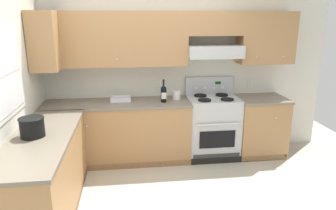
{
  "coord_description": "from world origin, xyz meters",
  "views": [
    {
      "loc": [
        -0.31,
        -3.17,
        2.1
      ],
      "look_at": [
        0.18,
        0.7,
        1.0
      ],
      "focal_mm": 33.5,
      "sensor_mm": 36.0,
      "label": 1
    }
  ],
  "objects_px": {
    "stove": "(212,126)",
    "wine_bottle": "(164,93)",
    "bucket": "(32,127)",
    "bowl": "(121,99)",
    "paper_towel_roll": "(176,95)"
  },
  "relations": [
    {
      "from": "stove",
      "to": "bowl",
      "type": "distance_m",
      "value": 1.45
    },
    {
      "from": "stove",
      "to": "bucket",
      "type": "xyz_separation_m",
      "value": [
        -2.25,
        -1.26,
        0.54
      ]
    },
    {
      "from": "wine_bottle",
      "to": "bowl",
      "type": "relative_size",
      "value": 1.14
    },
    {
      "from": "bucket",
      "to": "wine_bottle",
      "type": "bearing_deg",
      "value": 38.66
    },
    {
      "from": "wine_bottle",
      "to": "bucket",
      "type": "bearing_deg",
      "value": -141.34
    },
    {
      "from": "stove",
      "to": "wine_bottle",
      "type": "xyz_separation_m",
      "value": [
        -0.76,
        -0.06,
        0.56
      ]
    },
    {
      "from": "stove",
      "to": "paper_towel_roll",
      "type": "relative_size",
      "value": 9.41
    },
    {
      "from": "stove",
      "to": "paper_towel_roll",
      "type": "distance_m",
      "value": 0.74
    },
    {
      "from": "bowl",
      "to": "wine_bottle",
      "type": "bearing_deg",
      "value": -13.29
    },
    {
      "from": "stove",
      "to": "bowl",
      "type": "xyz_separation_m",
      "value": [
        -1.38,
        0.08,
        0.45
      ]
    },
    {
      "from": "wine_bottle",
      "to": "bucket",
      "type": "xyz_separation_m",
      "value": [
        -1.49,
        -1.19,
        -0.02
      ]
    },
    {
      "from": "stove",
      "to": "paper_towel_roll",
      "type": "bearing_deg",
      "value": 173.49
    },
    {
      "from": "bowl",
      "to": "paper_towel_roll",
      "type": "bearing_deg",
      "value": -1.27
    },
    {
      "from": "stove",
      "to": "bucket",
      "type": "distance_m",
      "value": 2.63
    },
    {
      "from": "bowl",
      "to": "paper_towel_roll",
      "type": "height_order",
      "value": "paper_towel_roll"
    }
  ]
}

